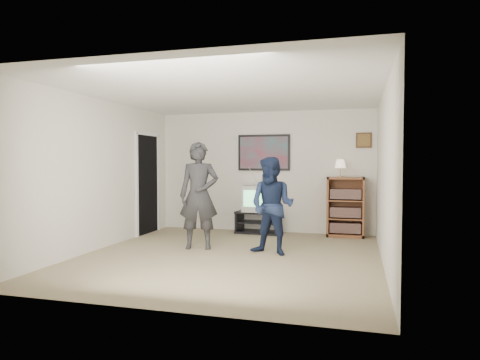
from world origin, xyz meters
The scene contains 13 objects.
room_shell centered at (0.00, 0.35, 1.25)m, with size 4.51×5.00×2.51m.
media_stand centered at (-0.05, 2.23, 0.22)m, with size 0.93×0.57×0.45m.
crt_television centered at (-0.05, 2.23, 0.71)m, with size 0.62×0.53×0.53m, color #A1A09C, non-canonical shape.
bookshelf centered at (1.67, 2.28, 0.58)m, with size 0.71×0.40×1.16m, color brown, non-canonical shape.
table_lamp centered at (1.57, 2.26, 1.33)m, with size 0.22×0.22×0.34m, color #F8DDBC, non-canonical shape.
person_tall centered at (-0.67, 0.44, 0.89)m, with size 0.65×0.43×1.79m, color #272729.
person_short centered at (0.61, 0.31, 0.77)m, with size 0.75×0.58×1.53m, color #15203B.
controller_left centered at (-0.69, 0.67, 1.24)m, with size 0.04×0.12×0.04m, color white.
controller_right centered at (0.61, 0.55, 1.06)m, with size 0.03×0.12×0.03m, color white.
poster centered at (0.00, 2.48, 1.65)m, with size 1.10×0.03×0.75m, color black.
air_vent centered at (-0.55, 2.48, 1.95)m, with size 0.28×0.02×0.14m, color white.
small_picture centered at (2.00, 2.48, 1.88)m, with size 0.30×0.03×0.30m, color #412214.
doorway centered at (-2.23, 1.60, 1.00)m, with size 0.03×0.85×2.00m, color black.
Camera 1 is at (1.89, -6.25, 1.45)m, focal length 32.00 mm.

